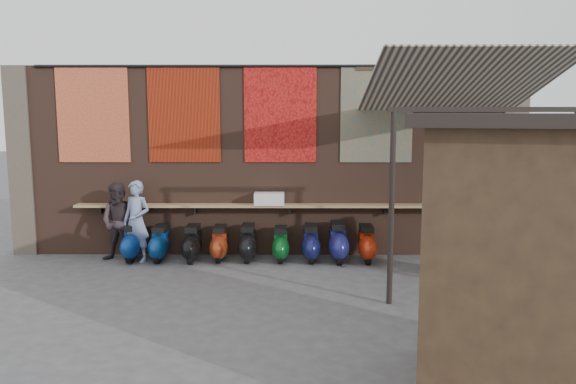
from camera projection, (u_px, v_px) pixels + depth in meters
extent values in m
plane|color=#474749|center=(260.00, 291.00, 9.60)|extent=(70.00, 70.00, 0.00)
cube|color=brown|center=(267.00, 161.00, 11.99)|extent=(10.00, 0.40, 4.00)
cube|color=#4C4238|center=(24.00, 161.00, 12.02)|extent=(0.50, 0.50, 4.00)
cube|color=#4C4238|center=(510.00, 161.00, 11.96)|extent=(0.50, 0.50, 4.00)
cube|color=#9E7A51|center=(266.00, 206.00, 11.75)|extent=(8.00, 0.32, 0.05)
cube|color=white|center=(269.00, 199.00, 11.70)|extent=(0.62, 0.32, 0.25)
cube|color=maroon|center=(93.00, 114.00, 11.65)|extent=(1.50, 0.02, 2.00)
cube|color=red|center=(184.00, 114.00, 11.64)|extent=(1.50, 0.02, 2.00)
cube|color=red|center=(280.00, 114.00, 11.63)|extent=(1.50, 0.02, 2.00)
cube|color=#215E79|center=(377.00, 114.00, 11.62)|extent=(1.50, 0.02, 2.00)
cylinder|color=black|center=(266.00, 66.00, 11.48)|extent=(9.50, 0.06, 0.06)
imported|color=#7C8BB5|center=(137.00, 221.00, 11.44)|extent=(0.71, 0.60, 1.67)
imported|color=#33282B|center=(120.00, 222.00, 11.48)|extent=(0.84, 0.69, 1.62)
imported|color=black|center=(504.00, 244.00, 9.57)|extent=(0.96, 0.92, 1.60)
imported|color=#59585D|center=(483.00, 238.00, 9.95)|extent=(1.23, 1.05, 1.65)
imported|color=#8D7B5A|center=(442.00, 234.00, 10.65)|extent=(0.79, 0.88, 1.51)
cube|color=black|center=(560.00, 270.00, 5.66)|extent=(3.12, 2.65, 2.90)
cube|color=black|center=(571.00, 120.00, 5.45)|extent=(3.51, 3.03, 0.12)
cube|color=gold|center=(547.00, 193.00, 6.56)|extent=(1.17, 0.36, 0.50)
cube|color=#473321|center=(541.00, 279.00, 6.70)|extent=(2.17, 0.69, 0.06)
cube|color=beige|center=(458.00, 83.00, 9.97)|extent=(3.20, 3.28, 0.97)
cube|color=#33261C|center=(436.00, 67.00, 11.49)|extent=(3.30, 0.08, 0.12)
cube|color=black|center=(486.00, 109.00, 8.55)|extent=(3.00, 0.08, 0.08)
cylinder|color=black|center=(391.00, 208.00, 8.77)|extent=(0.09, 0.09, 3.10)
cylinder|color=black|center=(571.00, 208.00, 8.76)|extent=(0.09, 0.09, 3.10)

